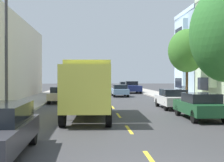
% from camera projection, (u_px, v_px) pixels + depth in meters
% --- Properties ---
extents(ground_plane, '(160.00, 160.00, 0.00)m').
position_uv_depth(ground_plane, '(105.00, 97.00, 36.23)').
color(ground_plane, '#38383A').
extents(sidewalk_left, '(3.20, 120.00, 0.14)m').
position_uv_depth(sidewalk_left, '(42.00, 97.00, 33.74)').
color(sidewalk_left, '#A39E93').
rests_on(sidewalk_left, ground_plane).
extents(sidewalk_right, '(3.20, 120.00, 0.14)m').
position_uv_depth(sidewalk_right, '(168.00, 97.00, 34.72)').
color(sidewalk_right, '#A39E93').
rests_on(sidewalk_right, ground_plane).
extents(lane_centerline_dashes, '(0.14, 47.20, 0.01)m').
position_uv_depth(lane_centerline_dashes, '(107.00, 100.00, 30.74)').
color(lane_centerline_dashes, yellow).
rests_on(lane_centerline_dashes, ground_plane).
extents(street_tree_third, '(3.17, 3.17, 6.23)m').
position_uv_depth(street_tree_third, '(187.00, 51.00, 25.50)').
color(street_tree_third, '#47331E').
rests_on(street_tree_third, sidewalk_right).
extents(street_lamp, '(1.35, 0.28, 6.66)m').
position_uv_depth(street_lamp, '(9.00, 45.00, 15.93)').
color(street_lamp, '#38383D').
rests_on(street_lamp, sidewalk_left).
extents(delivery_box_truck, '(2.67, 8.27, 3.18)m').
position_uv_depth(delivery_box_truck, '(89.00, 85.00, 17.30)').
color(delivery_box_truck, '#D8D84C').
rests_on(delivery_box_truck, ground_plane).
extents(parked_wagon_silver, '(1.90, 4.73, 1.50)m').
position_uv_depth(parked_wagon_silver, '(124.00, 86.00, 56.49)').
color(parked_wagon_silver, '#B2B5BA').
rests_on(parked_wagon_silver, ground_plane).
extents(parked_sedan_white, '(1.90, 4.54, 1.43)m').
position_uv_depth(parked_sedan_white, '(172.00, 98.00, 22.31)').
color(parked_sedan_white, silver).
rests_on(parked_sedan_white, ground_plane).
extents(parked_sedan_forest, '(1.89, 4.53, 1.43)m').
position_uv_depth(parked_sedan_forest, '(200.00, 105.00, 16.61)').
color(parked_sedan_forest, '#194C28').
rests_on(parked_sedan_forest, ground_plane).
extents(parked_sedan_champagne, '(1.83, 4.51, 1.43)m').
position_uv_depth(parked_sedan_champagne, '(60.00, 94.00, 27.54)').
color(parked_sedan_champagne, tan).
rests_on(parked_sedan_champagne, ground_plane).
extents(parked_suv_orange, '(2.07, 4.85, 1.93)m').
position_uv_depth(parked_suv_orange, '(73.00, 86.00, 47.78)').
color(parked_suv_orange, orange).
rests_on(parked_suv_orange, ground_plane).
extents(parked_suv_red, '(2.08, 4.85, 1.93)m').
position_uv_depth(parked_suv_red, '(69.00, 88.00, 37.40)').
color(parked_suv_red, '#AD1E1E').
rests_on(parked_suv_red, ground_plane).
extents(parked_pickup_navy, '(2.03, 5.31, 1.73)m').
position_uv_depth(parked_pickup_navy, '(132.00, 87.00, 44.79)').
color(parked_pickup_navy, navy).
rests_on(parked_pickup_navy, ground_plane).
extents(moving_sky_sedan, '(1.80, 4.50, 1.43)m').
position_uv_depth(moving_sky_sedan, '(120.00, 90.00, 36.46)').
color(moving_sky_sedan, '#7A9EC6').
rests_on(moving_sky_sedan, ground_plane).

